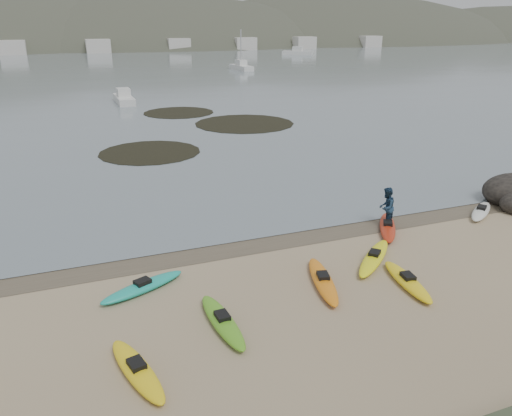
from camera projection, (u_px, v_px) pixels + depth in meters
name	position (u px, v px, depth m)	size (l,w,h in m)	color
ground	(256.00, 239.00, 22.32)	(600.00, 600.00, 0.00)	tan
wet_sand	(258.00, 242.00, 22.05)	(60.00, 60.00, 0.00)	brown
water	(65.00, 38.00, 283.94)	(1200.00, 1200.00, 0.00)	slate
kayaks	(295.00, 283.00, 18.23)	(25.34, 9.69, 0.34)	#F8F714
person_east	(386.00, 207.00, 23.41)	(0.94, 0.73, 1.92)	#1B334F
kelp_mats	(202.00, 127.00, 45.89)	(18.72, 23.40, 0.04)	black
moored_boats	(133.00, 69.00, 94.71)	(112.16, 80.48, 1.20)	silver
far_hills	(176.00, 84.00, 210.46)	(550.00, 135.00, 80.00)	#384235
far_town	(100.00, 46.00, 150.11)	(199.00, 5.00, 4.00)	beige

